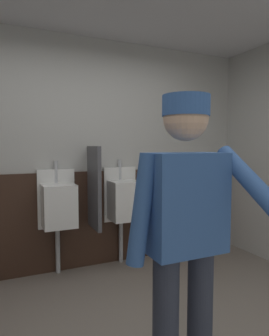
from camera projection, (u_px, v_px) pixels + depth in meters
The scene contains 6 objects.
wall_back at pixel (79, 154), 3.45m from camera, with size 4.84×0.12×2.63m, color #B2B2AD.
wainscot_band_back at pixel (82, 220), 3.44m from camera, with size 4.24×0.03×1.11m, color #382319.
urinal_left at pixel (58, 205), 3.17m from camera, with size 0.40×0.34×1.24m.
urinal_middle at pixel (124, 200), 3.48m from camera, with size 0.40×0.34×1.24m.
privacy_divider_panel at pixel (94, 188), 3.25m from camera, with size 0.04×0.40×0.90m, color #4C4C51.
person at pixel (185, 226), 1.57m from camera, with size 0.63×0.60×1.66m.
Camera 1 is at (-0.84, -1.62, 1.41)m, focal length 31.93 mm.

